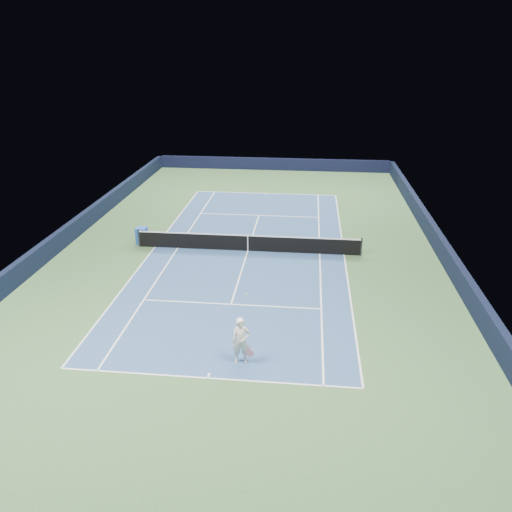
# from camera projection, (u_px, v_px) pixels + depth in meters

# --- Properties ---
(ground) EXTENTS (40.00, 40.00, 0.00)m
(ground) POSITION_uv_depth(u_px,v_px,m) (248.00, 251.00, 28.69)
(ground) COLOR #355930
(ground) RESTS_ON ground
(wall_far) EXTENTS (22.00, 0.35, 1.10)m
(wall_far) POSITION_uv_depth(u_px,v_px,m) (273.00, 164.00, 46.58)
(wall_far) COLOR black
(wall_far) RESTS_ON ground
(wall_right) EXTENTS (0.35, 40.00, 1.10)m
(wall_right) POSITION_uv_depth(u_px,v_px,m) (443.00, 250.00, 27.42)
(wall_right) COLOR black
(wall_right) RESTS_ON ground
(wall_left) EXTENTS (0.35, 40.00, 1.10)m
(wall_left) POSITION_uv_depth(u_px,v_px,m) (67.00, 235.00, 29.52)
(wall_left) COLOR black
(wall_left) RESTS_ON ground
(court_surface) EXTENTS (10.97, 23.77, 0.01)m
(court_surface) POSITION_uv_depth(u_px,v_px,m) (248.00, 251.00, 28.69)
(court_surface) COLOR navy
(court_surface) RESTS_ON ground
(baseline_far) EXTENTS (10.97, 0.08, 0.00)m
(baseline_far) POSITION_uv_depth(u_px,v_px,m) (266.00, 193.00, 39.54)
(baseline_far) COLOR white
(baseline_far) RESTS_ON ground
(baseline_near) EXTENTS (10.97, 0.08, 0.00)m
(baseline_near) POSITION_uv_depth(u_px,v_px,m) (208.00, 378.00, 17.83)
(baseline_near) COLOR white
(baseline_near) RESTS_ON ground
(sideline_doubles_right) EXTENTS (0.08, 23.77, 0.00)m
(sideline_doubles_right) POSITION_uv_depth(u_px,v_px,m) (344.00, 255.00, 28.16)
(sideline_doubles_right) COLOR white
(sideline_doubles_right) RESTS_ON ground
(sideline_doubles_left) EXTENTS (0.08, 23.77, 0.00)m
(sideline_doubles_left) POSITION_uv_depth(u_px,v_px,m) (155.00, 247.00, 29.22)
(sideline_doubles_left) COLOR white
(sideline_doubles_left) RESTS_ON ground
(sideline_singles_right) EXTENTS (0.08, 23.77, 0.00)m
(sideline_singles_right) POSITION_uv_depth(u_px,v_px,m) (320.00, 254.00, 28.29)
(sideline_singles_right) COLOR white
(sideline_singles_right) RESTS_ON ground
(sideline_singles_left) EXTENTS (0.08, 23.77, 0.00)m
(sideline_singles_left) POSITION_uv_depth(u_px,v_px,m) (178.00, 248.00, 29.09)
(sideline_singles_left) COLOR white
(sideline_singles_left) RESTS_ON ground
(service_line_far) EXTENTS (8.23, 0.08, 0.00)m
(service_line_far) POSITION_uv_depth(u_px,v_px,m) (259.00, 215.00, 34.53)
(service_line_far) COLOR white
(service_line_far) RESTS_ON ground
(service_line_near) EXTENTS (8.23, 0.08, 0.00)m
(service_line_near) POSITION_uv_depth(u_px,v_px,m) (231.00, 304.00, 22.84)
(service_line_near) COLOR white
(service_line_near) RESTS_ON ground
(center_service_line) EXTENTS (0.08, 12.80, 0.00)m
(center_service_line) POSITION_uv_depth(u_px,v_px,m) (248.00, 251.00, 28.69)
(center_service_line) COLOR white
(center_service_line) RESTS_ON ground
(center_mark_far) EXTENTS (0.08, 0.30, 0.00)m
(center_mark_far) POSITION_uv_depth(u_px,v_px,m) (266.00, 194.00, 39.40)
(center_mark_far) COLOR white
(center_mark_far) RESTS_ON ground
(center_mark_near) EXTENTS (0.08, 0.30, 0.00)m
(center_mark_near) POSITION_uv_depth(u_px,v_px,m) (209.00, 376.00, 17.97)
(center_mark_near) COLOR white
(center_mark_near) RESTS_ON ground
(tennis_net) EXTENTS (12.90, 0.10, 1.07)m
(tennis_net) POSITION_uv_depth(u_px,v_px,m) (248.00, 243.00, 28.49)
(tennis_net) COLOR black
(tennis_net) RESTS_ON ground
(sponsor_cube) EXTENTS (0.65, 0.60, 0.99)m
(sponsor_cube) POSITION_uv_depth(u_px,v_px,m) (142.00, 236.00, 29.56)
(sponsor_cube) COLOR blue
(sponsor_cube) RESTS_ON ground
(tennis_player) EXTENTS (0.86, 1.32, 2.39)m
(tennis_player) POSITION_uv_depth(u_px,v_px,m) (241.00, 341.00, 18.37)
(tennis_player) COLOR white
(tennis_player) RESTS_ON ground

